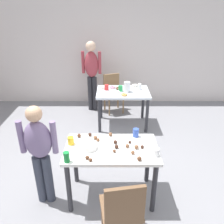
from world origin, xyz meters
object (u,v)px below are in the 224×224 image
Objects in this scene: mixing_bowl at (90,146)px; pitcher_far at (128,87)px; chair_far_table at (113,91)px; chair_near_table at (123,209)px; dining_table_near at (112,156)px; dining_table_far at (124,96)px; person_girl_near at (40,149)px; soda_can at (67,157)px; person_adult_far at (92,70)px.

mixing_bowl is 2.06m from pitcher_far.
mixing_bowl is (-0.29, -2.74, 0.29)m from chair_far_table.
dining_table_near is at bearing 98.73° from chair_near_table.
dining_table_far is at bearing 157.55° from pitcher_far.
dining_table_far is 1.20× the size of chair_far_table.
mixing_bowl is at bearing 6.66° from person_girl_near.
mixing_bowl is at bearing 48.84° from soda_can.
dining_table_far is 0.78× the size of person_girl_near.
dining_table_near is at bearing 5.91° from person_girl_near.
person_girl_near reaches higher than chair_far_table.
dining_table_far is 5.45× the size of mixing_bowl.
person_girl_near reaches higher than dining_table_far.
person_girl_near is at bearing -117.22° from dining_table_far.
soda_can is at bearing -99.74° from chair_far_table.
pitcher_far is (0.79, 2.23, 0.04)m from soda_can.
dining_table_near is 9.24× the size of soda_can.
dining_table_near is 1.99m from pitcher_far.
person_adult_far is at bearing 131.38° from dining_table_far.
soda_can is at bearing -109.53° from pitcher_far.
chair_far_table is at bearing 105.43° from dining_table_far.
mixing_bowl reaches higher than dining_table_far.
chair_near_table is 0.65× the size of person_girl_near.
person_girl_near is 10.96× the size of soda_can.
person_adult_far reaches higher than soda_can.
mixing_bowl is at bearing -96.09° from chair_far_table.
mixing_bowl reaches higher than dining_table_near.
person_adult_far is at bearing 93.79° from mixing_bowl.
chair_near_table is 3.54m from person_adult_far.
person_adult_far reaches higher than pitcher_far.
chair_far_table is at bearing 80.26° from soda_can.
dining_table_near is 0.84× the size of person_girl_near.
chair_far_table is at bearing 110.09° from pitcher_far.
pitcher_far reaches higher than dining_table_near.
person_adult_far is at bearing 133.29° from pitcher_far.
pitcher_far is at bearing 60.75° from person_girl_near.
chair_far_table is 0.68m from person_adult_far.
mixing_bowl is (-0.49, -2.01, 0.14)m from dining_table_far.
soda_can is (-0.51, -2.99, 0.31)m from chair_far_table.
pitcher_far is (0.28, -0.76, 0.35)m from chair_far_table.
dining_table_far is at bearing 83.57° from dining_table_near.
person_girl_near reaches higher than chair_near_table.
person_adult_far is (-0.68, 0.77, 0.34)m from dining_table_far.
dining_table_far is 2.07m from mixing_bowl.
dining_table_far is 2.34m from person_girl_near.
chair_near_table reaches higher than mixing_bowl.
person_girl_near is 6.99× the size of mixing_bowl.
person_adult_far is at bearing 175.10° from chair_far_table.
person_adult_far is (-0.45, 2.76, 0.34)m from dining_table_near.
chair_near_table reaches higher than dining_table_far.
chair_near_table reaches higher than dining_table_near.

